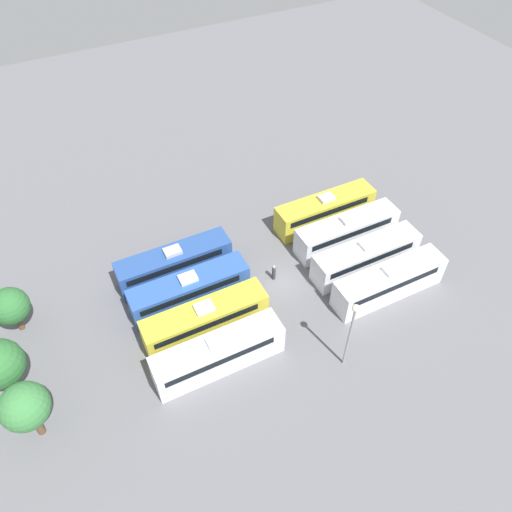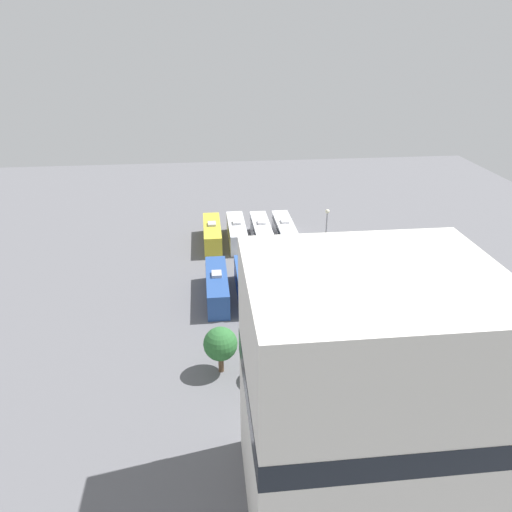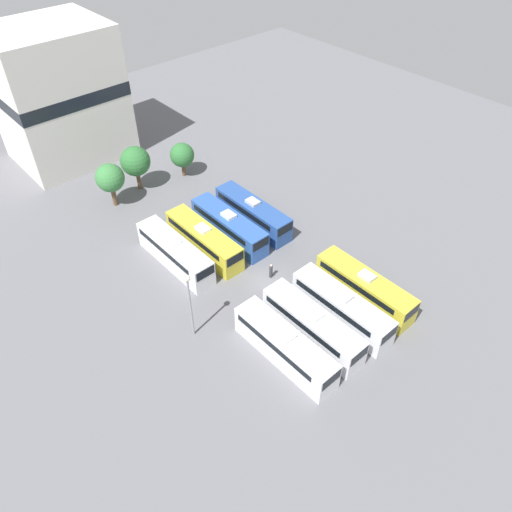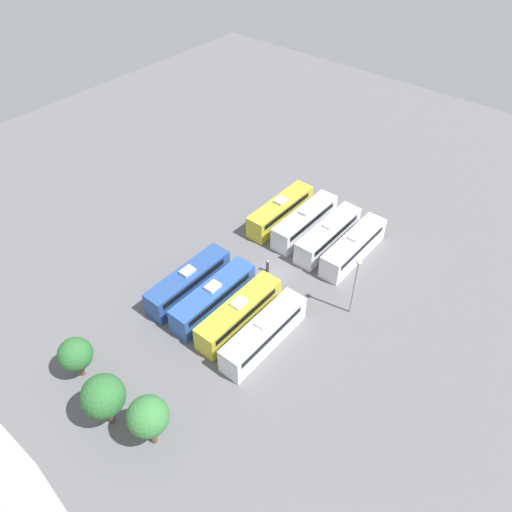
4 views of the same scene
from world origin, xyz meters
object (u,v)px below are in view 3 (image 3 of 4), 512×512
(bus_6, at_px, (229,226))
(tree_2, at_px, (182,155))
(bus_3, at_px, (364,287))
(bus_7, at_px, (253,212))
(bus_0, at_px, (285,346))
(bus_2, at_px, (342,307))
(depot_building, at_px, (59,94))
(bus_5, at_px, (204,239))
(bus_4, at_px, (175,252))
(tree_0, at_px, (110,178))
(worker_person, at_px, (271,271))
(bus_1, at_px, (312,325))
(light_pole, at_px, (189,296))
(tree_1, at_px, (135,161))

(bus_6, relative_size, tree_2, 2.30)
(bus_3, bearing_deg, bus_7, 90.35)
(bus_0, bearing_deg, bus_2, -2.41)
(bus_3, relative_size, bus_6, 1.00)
(bus_2, relative_size, depot_building, 0.61)
(bus_6, bearing_deg, bus_5, -179.79)
(bus_4, xyz_separation_m, depot_building, (2.67, 29.79, 7.40))
(bus_0, bearing_deg, tree_0, 88.79)
(worker_person, bearing_deg, bus_5, 108.31)
(bus_3, relative_size, bus_4, 1.00)
(bus_0, height_order, bus_1, same)
(bus_5, relative_size, bus_6, 1.00)
(bus_7, bearing_deg, bus_0, -123.32)
(bus_3, height_order, depot_building, depot_building)
(bus_4, distance_m, worker_person, 10.76)
(bus_0, height_order, worker_person, bus_0)
(bus_6, bearing_deg, bus_2, -89.76)
(bus_0, xyz_separation_m, bus_4, (0.00, 17.23, 0.00))
(bus_0, bearing_deg, bus_4, 90.00)
(bus_0, xyz_separation_m, bus_3, (11.24, -0.08, 0.00))
(bus_5, xyz_separation_m, tree_2, (7.63, 14.62, 1.43))
(bus_4, bearing_deg, bus_6, -2.91)
(light_pole, bearing_deg, bus_1, -43.55)
(worker_person, bearing_deg, bus_2, -83.32)
(bus_4, bearing_deg, bus_1, -78.06)
(worker_person, distance_m, tree_2, 23.48)
(tree_0, relative_size, depot_building, 0.32)
(bus_0, distance_m, bus_6, 18.40)
(tree_0, bearing_deg, light_pole, -102.36)
(depot_building, bearing_deg, bus_2, -84.24)
(bus_3, xyz_separation_m, bus_4, (-11.24, 17.31, 0.00))
(bus_3, bearing_deg, tree_0, 108.42)
(bus_7, xyz_separation_m, worker_person, (-4.74, -8.31, -0.87))
(bus_5, bearing_deg, depot_building, 91.90)
(bus_5, height_order, tree_2, tree_2)
(bus_1, distance_m, tree_0, 31.84)
(tree_1, height_order, depot_building, depot_building)
(bus_4, distance_m, bus_6, 7.37)
(bus_0, xyz_separation_m, tree_0, (0.67, 31.64, 2.28))
(bus_0, bearing_deg, bus_1, 0.30)
(bus_1, height_order, light_pole, light_pole)
(bus_2, height_order, worker_person, bus_2)
(bus_2, distance_m, worker_person, 9.04)
(bus_5, relative_size, worker_person, 6.18)
(bus_1, height_order, bus_5, same)
(bus_7, relative_size, worker_person, 6.18)
(bus_4, distance_m, tree_1, 16.55)
(bus_0, relative_size, tree_2, 2.30)
(bus_0, distance_m, tree_1, 33.29)
(bus_3, bearing_deg, tree_1, 100.69)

